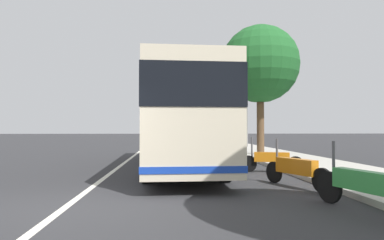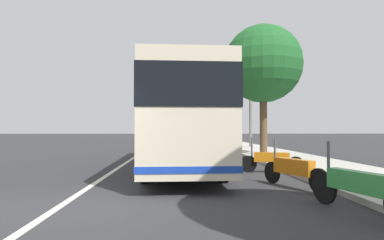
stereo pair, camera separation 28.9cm
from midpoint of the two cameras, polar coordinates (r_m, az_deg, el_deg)
name	(u,v)px [view 2 (the right image)]	position (r m, az deg, el deg)	size (l,w,h in m)	color
ground_plane	(60,206)	(7.16, -20.50, -13.64)	(220.00, 220.00, 0.00)	#2D2D30
sidewalk_curb	(286,158)	(17.65, 16.11, -6.21)	(110.00, 3.60, 0.14)	#B2ADA3
lane_divider_line	(131,160)	(16.87, -9.94, -6.69)	(110.00, 0.16, 0.01)	silver
coach_bus	(180,118)	(13.26, -1.52, 0.43)	(11.74, 2.77, 3.41)	beige
motorcycle_angled	(357,186)	(6.83, 27.48, -10.01)	(2.32, 0.73, 1.27)	black
motorcycle_nearest_curb	(293,169)	(9.12, 17.73, -8.02)	(2.18, 0.95, 1.25)	black
motorcycle_far_end	(271,160)	(12.01, 14.05, -6.56)	(0.70, 2.11, 1.24)	black
car_ahead_same_lane	(174,135)	(49.36, -2.99, -2.58)	(4.09, 2.06, 1.38)	gray
car_oncoming	(180,137)	(35.32, -1.80, -2.86)	(4.54, 2.05, 1.52)	#2D7238
roadside_tree_mid_block	(263,64)	(19.20, 12.44, 9.27)	(4.31, 4.31, 7.30)	brown
utility_pole	(251,106)	(26.76, 10.26, 2.29)	(0.24, 0.24, 6.63)	slate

